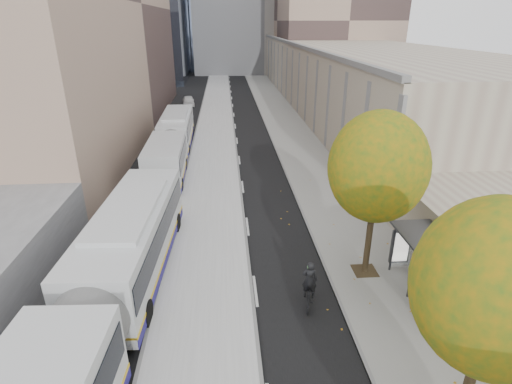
{
  "coord_description": "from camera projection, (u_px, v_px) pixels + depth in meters",
  "views": [
    {
      "loc": [
        -2.74,
        -2.37,
        10.91
      ],
      "look_at": [
        -1.22,
        17.18,
        2.5
      ],
      "focal_mm": 28.0,
      "sensor_mm": 36.0,
      "label": 1
    }
  ],
  "objects": [
    {
      "name": "bus_far",
      "position": [
        173.0,
        140.0,
        33.93
      ],
      "size": [
        2.9,
        17.63,
        2.93
      ],
      "rotation": [
        0.0,
        0.0,
        0.02
      ],
      "color": "silver",
      "rests_on": "ground"
    },
    {
      "name": "tree_b",
      "position": [
        497.0,
        289.0,
        9.52
      ],
      "size": [
        4.0,
        4.0,
        6.97
      ],
      "color": "black",
      "rests_on": "sidewalk"
    },
    {
      "name": "tree_c",
      "position": [
        378.0,
        167.0,
        16.76
      ],
      "size": [
        4.2,
        4.2,
        7.28
      ],
      "color": "black",
      "rests_on": "sidewalk"
    },
    {
      "name": "building_far_block",
      "position": [
        261.0,
        1.0,
        89.14
      ],
      "size": [
        30.0,
        18.0,
        30.0
      ],
      "primitive_type": "cube",
      "color": "gray",
      "rests_on": "ground"
    },
    {
      "name": "bus_near",
      "position": [
        102.0,
        299.0,
        14.28
      ],
      "size": [
        3.78,
        19.4,
        3.21
      ],
      "rotation": [
        0.0,
        0.0,
        -0.05
      ],
      "color": "silver",
      "rests_on": "ground"
    },
    {
      "name": "bus_platform",
      "position": [
        214.0,
        143.0,
        38.43
      ],
      "size": [
        4.25,
        150.0,
        0.15
      ],
      "primitive_type": "cube",
      "color": "#ACACAC",
      "rests_on": "ground"
    },
    {
      "name": "bus_shelter",
      "position": [
        437.0,
        254.0,
        16.25
      ],
      "size": [
        1.9,
        4.4,
        2.53
      ],
      "color": "#383A3F",
      "rests_on": "sidewalk"
    },
    {
      "name": "cyclist",
      "position": [
        309.0,
        290.0,
        16.33
      ],
      "size": [
        0.84,
        1.72,
        2.12
      ],
      "rotation": [
        0.0,
        0.0,
        -0.23
      ],
      "color": "black",
      "rests_on": "ground"
    },
    {
      "name": "sidewalk",
      "position": [
        296.0,
        142.0,
        39.01
      ],
      "size": [
        4.75,
        150.0,
        0.08
      ],
      "primitive_type": "cube",
      "color": "gray",
      "rests_on": "ground"
    },
    {
      "name": "building_midrise",
      "position": [
        12.0,
        3.0,
        37.7
      ],
      "size": [
        24.0,
        46.0,
        25.0
      ],
      "primitive_type": "cube",
      "color": "#A08470",
      "rests_on": "ground"
    },
    {
      "name": "distant_car",
      "position": [
        188.0,
        101.0,
        55.74
      ],
      "size": [
        1.96,
        4.0,
        1.31
      ],
      "primitive_type": "imported",
      "rotation": [
        0.0,
        0.0,
        0.11
      ],
      "color": "silver",
      "rests_on": "ground"
    },
    {
      "name": "building_tan",
      "position": [
        336.0,
        67.0,
        64.83
      ],
      "size": [
        18.0,
        92.0,
        8.0
      ],
      "primitive_type": "cube",
      "color": "gray",
      "rests_on": "ground"
    }
  ]
}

